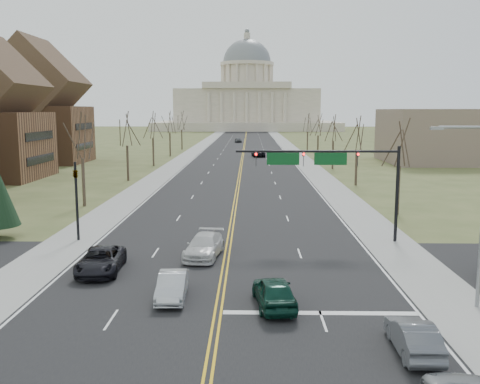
{
  "coord_description": "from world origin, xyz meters",
  "views": [
    {
      "loc": [
        1.54,
        -25.92,
        9.81
      ],
      "look_at": [
        0.73,
        18.4,
        3.0
      ],
      "focal_mm": 40.0,
      "sensor_mm": 36.0,
      "label": 1
    }
  ],
  "objects_px": {
    "car_sb_inner_second": "(204,246)",
    "car_far_nb": "(258,153)",
    "car_sb_inner_lead": "(172,286)",
    "street_light": "(478,205)",
    "car_nb_outer_lead": "(413,336)",
    "car_sb_outer_lead": "(101,260)",
    "car_far_sb": "(238,140)",
    "signal_mast": "(330,165)",
    "car_nb_inner_lead": "(274,292)",
    "signal_left": "(76,192)"
  },
  "relations": [
    {
      "from": "signal_left",
      "to": "car_far_nb",
      "type": "height_order",
      "value": "signal_left"
    },
    {
      "from": "car_nb_inner_lead",
      "to": "car_sb_inner_second",
      "type": "xyz_separation_m",
      "value": [
        -4.3,
        9.16,
        -0.02
      ]
    },
    {
      "from": "car_far_sb",
      "to": "car_nb_outer_lead",
      "type": "bearing_deg",
      "value": -92.46
    },
    {
      "from": "car_sb_inner_second",
      "to": "car_far_sb",
      "type": "height_order",
      "value": "car_far_sb"
    },
    {
      "from": "signal_mast",
      "to": "car_sb_inner_second",
      "type": "height_order",
      "value": "signal_mast"
    },
    {
      "from": "street_light",
      "to": "car_far_sb",
      "type": "relative_size",
      "value": 2.01
    },
    {
      "from": "car_sb_inner_lead",
      "to": "car_sb_inner_second",
      "type": "height_order",
      "value": "car_sb_inner_second"
    },
    {
      "from": "car_far_sb",
      "to": "street_light",
      "type": "bearing_deg",
      "value": -90.44
    },
    {
      "from": "signal_mast",
      "to": "car_nb_inner_lead",
      "type": "distance_m",
      "value": 15.27
    },
    {
      "from": "car_nb_outer_lead",
      "to": "signal_left",
      "type": "bearing_deg",
      "value": -42.95
    },
    {
      "from": "car_nb_inner_lead",
      "to": "car_sb_inner_second",
      "type": "bearing_deg",
      "value": -71.58
    },
    {
      "from": "signal_left",
      "to": "car_sb_inner_second",
      "type": "height_order",
      "value": "signal_left"
    },
    {
      "from": "street_light",
      "to": "car_nb_outer_lead",
      "type": "bearing_deg",
      "value": -130.89
    },
    {
      "from": "car_nb_inner_lead",
      "to": "car_far_nb",
      "type": "height_order",
      "value": "car_nb_inner_lead"
    },
    {
      "from": "car_sb_outer_lead",
      "to": "car_far_sb",
      "type": "bearing_deg",
      "value": 83.98
    },
    {
      "from": "car_nb_outer_lead",
      "to": "car_far_nb",
      "type": "height_order",
      "value": "car_far_nb"
    },
    {
      "from": "signal_left",
      "to": "car_sb_inner_second",
      "type": "bearing_deg",
      "value": -24.25
    },
    {
      "from": "signal_mast",
      "to": "car_far_sb",
      "type": "relative_size",
      "value": 2.68
    },
    {
      "from": "car_nb_inner_lead",
      "to": "signal_left",
      "type": "bearing_deg",
      "value": -50.45
    },
    {
      "from": "signal_mast",
      "to": "car_far_sb",
      "type": "bearing_deg",
      "value": 94.36
    },
    {
      "from": "car_far_nb",
      "to": "street_light",
      "type": "bearing_deg",
      "value": 89.6
    },
    {
      "from": "car_nb_outer_lead",
      "to": "car_sb_outer_lead",
      "type": "bearing_deg",
      "value": -33.64
    },
    {
      "from": "signal_mast",
      "to": "car_nb_inner_lead",
      "type": "xyz_separation_m",
      "value": [
        -4.66,
        -13.66,
        -4.97
      ]
    },
    {
      "from": "car_sb_inner_second",
      "to": "car_far_sb",
      "type": "bearing_deg",
      "value": 97.65
    },
    {
      "from": "car_sb_inner_second",
      "to": "car_far_nb",
      "type": "bearing_deg",
      "value": 93.89
    },
    {
      "from": "car_far_sb",
      "to": "car_sb_inner_lead",
      "type": "bearing_deg",
      "value": -96.77
    },
    {
      "from": "street_light",
      "to": "car_sb_inner_second",
      "type": "bearing_deg",
      "value": 147.73
    },
    {
      "from": "signal_mast",
      "to": "car_sb_outer_lead",
      "type": "relative_size",
      "value": 2.31
    },
    {
      "from": "car_sb_inner_lead",
      "to": "car_far_nb",
      "type": "xyz_separation_m",
      "value": [
        5.84,
        86.47,
        0.07
      ]
    },
    {
      "from": "signal_left",
      "to": "car_nb_outer_lead",
      "type": "height_order",
      "value": "signal_left"
    },
    {
      "from": "street_light",
      "to": "car_far_sb",
      "type": "bearing_deg",
      "value": 96.12
    },
    {
      "from": "signal_mast",
      "to": "car_far_nb",
      "type": "bearing_deg",
      "value": 93.18
    },
    {
      "from": "car_far_nb",
      "to": "signal_mast",
      "type": "bearing_deg",
      "value": 86.64
    },
    {
      "from": "car_sb_inner_lead",
      "to": "car_far_nb",
      "type": "relative_size",
      "value": 0.77
    },
    {
      "from": "signal_mast",
      "to": "car_nb_inner_lead",
      "type": "height_order",
      "value": "signal_mast"
    },
    {
      "from": "car_sb_inner_lead",
      "to": "car_sb_outer_lead",
      "type": "bearing_deg",
      "value": 135.78
    },
    {
      "from": "car_far_nb",
      "to": "signal_left",
      "type": "bearing_deg",
      "value": 72.11
    },
    {
      "from": "car_nb_inner_lead",
      "to": "car_sb_outer_lead",
      "type": "height_order",
      "value": "car_nb_inner_lead"
    },
    {
      "from": "car_sb_outer_lead",
      "to": "car_far_sb",
      "type": "xyz_separation_m",
      "value": [
        5.53,
        132.07,
        0.04
      ]
    },
    {
      "from": "signal_left",
      "to": "car_far_sb",
      "type": "bearing_deg",
      "value": 85.63
    },
    {
      "from": "signal_mast",
      "to": "car_far_nb",
      "type": "xyz_separation_m",
      "value": [
        -4.11,
        73.92,
        -5.0
      ]
    },
    {
      "from": "car_far_nb",
      "to": "car_sb_inner_lead",
      "type": "bearing_deg",
      "value": 79.59
    },
    {
      "from": "car_nb_inner_lead",
      "to": "car_nb_outer_lead",
      "type": "bearing_deg",
      "value": 130.33
    },
    {
      "from": "signal_left",
      "to": "car_far_nb",
      "type": "distance_m",
      "value": 75.45
    },
    {
      "from": "car_nb_inner_lead",
      "to": "car_sb_outer_lead",
      "type": "bearing_deg",
      "value": -35.42
    },
    {
      "from": "signal_mast",
      "to": "signal_left",
      "type": "bearing_deg",
      "value": 180.0
    },
    {
      "from": "car_sb_inner_second",
      "to": "signal_left",
      "type": "bearing_deg",
      "value": 163.18
    },
    {
      "from": "signal_left",
      "to": "car_nb_inner_lead",
      "type": "relative_size",
      "value": 1.32
    },
    {
      "from": "car_nb_inner_lead",
      "to": "car_sb_inner_second",
      "type": "distance_m",
      "value": 10.12
    },
    {
      "from": "car_nb_outer_lead",
      "to": "car_nb_inner_lead",
      "type": "bearing_deg",
      "value": -42.38
    }
  ]
}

